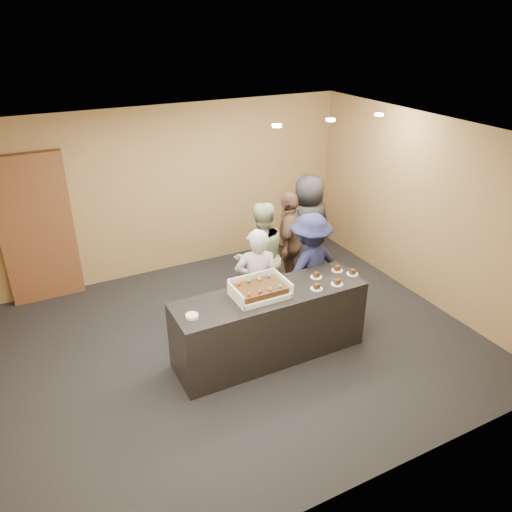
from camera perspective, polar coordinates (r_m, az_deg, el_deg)
name	(u,v)px	position (r m, az deg, el deg)	size (l,w,h in m)	color
room	(237,251)	(6.00, -2.16, 0.62)	(6.04, 6.00, 2.70)	black
serving_counter	(270,325)	(6.23, 1.58, -7.84)	(2.40, 0.70, 0.90)	black
storage_cabinet	(37,230)	(7.85, -23.75, 2.77)	(1.01, 0.15, 2.22)	brown
cake_box	(259,292)	(5.93, 0.38, -4.09)	(0.66, 0.45, 0.19)	white
sheet_cake	(260,289)	(5.89, 0.49, -3.76)	(0.56, 0.39, 0.11)	#391F0D
plate_stack	(192,316)	(5.58, -7.32, -6.82)	(0.15, 0.15, 0.04)	white
slice_a	(317,287)	(6.11, 6.94, -3.56)	(0.15, 0.15, 0.07)	white
slice_b	(316,276)	(6.37, 6.91, -2.25)	(0.15, 0.15, 0.07)	white
slice_c	(337,283)	(6.25, 9.25, -3.02)	(0.15, 0.15, 0.07)	white
slice_d	(337,269)	(6.57, 9.27, -1.48)	(0.15, 0.15, 0.07)	white
slice_e	(352,273)	(6.52, 10.96, -1.87)	(0.15, 0.15, 0.07)	white
person_server_grey	(257,285)	(6.42, 0.09, -3.30)	(0.57, 0.37, 1.55)	#B1B0B6
person_sage_man	(260,257)	(7.05, 0.48, -0.11)	(0.79, 0.62, 1.63)	#9EAD81
person_navy_man	(310,268)	(6.86, 6.14, -1.35)	(1.01, 0.58, 1.56)	#1B1F46
person_brown_extra	(289,243)	(7.51, 3.77, 1.50)	(0.94, 0.39, 1.61)	brown
person_dark_suit	(308,227)	(7.98, 5.97, 3.29)	(0.83, 0.54, 1.70)	#25252A
ceiling_spotlights	(331,120)	(6.77, 8.52, 15.13)	(1.72, 0.12, 0.03)	#FFEAC6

